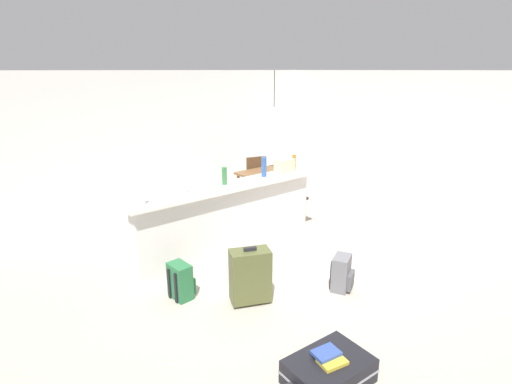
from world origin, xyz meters
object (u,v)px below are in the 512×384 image
object	(u,v)px
bottle_clear	(142,196)
bottle_white	(185,186)
pendant_lamp	(274,111)
grocery_bag	(284,166)
dining_chair_far_side	(254,177)
suitcase_flat_black	(328,371)
book_stack	(329,357)
suitcase_upright_olive	(250,275)
bottle_amber	(294,163)
bottle_green	(224,176)
backpack_green	(181,281)
dining_chair_near_partition	(289,192)
bottle_blue	(264,167)
backpack_grey	(342,273)
dining_table	(271,177)

from	to	relation	value
bottle_clear	bottle_white	xyz separation A→B (m)	(0.60, 0.07, 0.00)
bottle_clear	pendant_lamp	world-z (taller)	pendant_lamp
grocery_bag	dining_chair_far_side	world-z (taller)	grocery_bag
suitcase_flat_black	book_stack	bearing A→B (deg)	-152.16
book_stack	dining_chair_far_side	bearing A→B (deg)	58.28
suitcase_flat_black	suitcase_upright_olive	distance (m)	1.41
bottle_amber	dining_chair_far_side	xyz separation A→B (m)	(0.50, 1.59, -0.63)
suitcase_upright_olive	bottle_green	bearing A→B (deg)	66.75
backpack_green	grocery_bag	bearing A→B (deg)	14.87
grocery_bag	suitcase_upright_olive	size ratio (longest dim) A/B	0.39
dining_chair_near_partition	suitcase_flat_black	xyz separation A→B (m)	(-2.39, -2.98, -0.41)
suitcase_upright_olive	backpack_green	distance (m)	0.81
dining_chair_far_side	book_stack	distance (m)	4.86
pendant_lamp	backpack_green	bearing A→B (deg)	-150.91
dining_chair_near_partition	backpack_green	bearing A→B (deg)	-159.01
bottle_white	book_stack	bearing A→B (deg)	-93.46
pendant_lamp	backpack_green	size ratio (longest dim) A/B	1.88
backpack_green	bottle_blue	bearing A→B (deg)	19.04
bottle_blue	dining_chair_far_side	xyz separation A→B (m)	(1.09, 1.58, -0.65)
bottle_amber	backpack_green	world-z (taller)	bottle_amber
dining_chair_near_partition	suitcase_flat_black	distance (m)	3.84
bottle_white	bottle_amber	world-z (taller)	bottle_amber
bottle_white	bottle_blue	xyz separation A→B (m)	(1.30, 0.02, 0.04)
suitcase_flat_black	bottle_green	bearing A→B (deg)	73.22
bottle_clear	pendant_lamp	bearing A→B (deg)	19.30
book_stack	grocery_bag	bearing A→B (deg)	54.02
bottle_clear	backpack_grey	bearing A→B (deg)	-42.18
bottle_white	suitcase_flat_black	distance (m)	2.73
bottle_white	backpack_green	xyz separation A→B (m)	(-0.44, -0.58, -0.92)
dining_chair_far_side	suitcase_flat_black	distance (m)	4.87
dining_chair_far_side	backpack_green	size ratio (longest dim) A/B	2.21
bottle_amber	suitcase_upright_olive	xyz separation A→B (m)	(-1.79, -1.17, -0.81)
bottle_clear	suitcase_flat_black	bearing A→B (deg)	-79.71
pendant_lamp	suitcase_upright_olive	xyz separation A→B (m)	(-2.22, -2.12, -1.50)
bottle_green	grocery_bag	world-z (taller)	bottle_green
bottle_amber	dining_chair_near_partition	xyz separation A→B (m)	(0.34, 0.44, -0.63)
dining_table	dining_chair_far_side	world-z (taller)	dining_chair_far_side
dining_table	grocery_bag	bearing A→B (deg)	-122.47
backpack_grey	suitcase_flat_black	bearing A→B (deg)	-144.66
bottle_white	suitcase_flat_black	world-z (taller)	bottle_white
bottle_blue	grocery_bag	xyz separation A→B (m)	(0.36, -0.04, -0.04)
backpack_green	dining_chair_near_partition	bearing A→B (deg)	20.99
dining_chair_near_partition	suitcase_upright_olive	distance (m)	2.67
grocery_bag	backpack_grey	xyz separation A→B (m)	(-0.54, -1.60, -0.93)
bottle_clear	backpack_green	bearing A→B (deg)	-73.35
grocery_bag	backpack_green	size ratio (longest dim) A/B	0.62
grocery_bag	backpack_green	xyz separation A→B (m)	(-2.11, -0.56, -0.93)
bottle_white	backpack_green	bearing A→B (deg)	-127.29
grocery_bag	suitcase_flat_black	world-z (taller)	grocery_bag
bottle_white	dining_table	world-z (taller)	bottle_white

